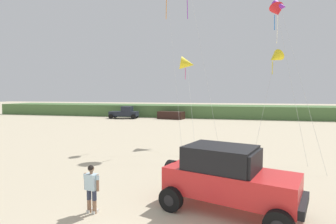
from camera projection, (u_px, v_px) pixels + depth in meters
The scene contains 9 objects.
dune_ridge at pixel (238, 111), 45.96m from camera, with size 90.00×7.70×2.01m, color #4C703D.
jeep at pixel (228, 177), 9.26m from camera, with size 5.01×3.57×2.26m.
person_watching at pixel (91, 186), 9.13m from camera, with size 0.62×0.35×1.67m.
distant_pickup at pixel (125, 113), 43.96m from camera, with size 4.76×2.78×1.98m.
distant_sedan at pixel (171, 115), 43.10m from camera, with size 4.20×1.70×1.20m, color black.
kite_yellow_diamond at pixel (275, 58), 17.81m from camera, with size 2.09×3.38×7.08m.
kite_green_box at pixel (187, 64), 22.03m from camera, with size 2.32×6.50×7.13m.
kite_black_sled at pixel (280, 7), 18.38m from camera, with size 2.25×6.39×10.62m.
kite_pink_ribbon at pixel (277, 11), 18.47m from camera, with size 1.81×4.78×10.34m.
Camera 1 is at (2.42, -5.36, 4.08)m, focal length 28.75 mm.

